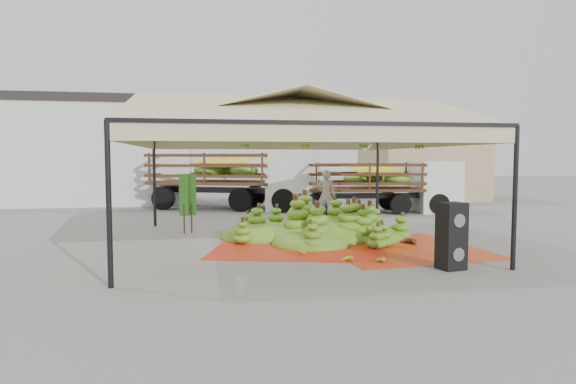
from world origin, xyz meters
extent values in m
plane|color=slate|center=(0.00, 0.00, 0.00)|extent=(90.00, 90.00, 0.00)
cylinder|color=black|center=(-4.00, -4.00, 1.50)|extent=(0.10, 0.10, 3.00)
cylinder|color=black|center=(4.00, -4.00, 1.50)|extent=(0.10, 0.10, 3.00)
cylinder|color=black|center=(-4.00, 4.00, 1.50)|extent=(0.10, 0.10, 3.00)
cylinder|color=black|center=(4.00, 4.00, 1.50)|extent=(0.10, 0.10, 3.00)
pyramid|color=beige|center=(0.00, 0.00, 3.50)|extent=(8.00, 8.00, 1.00)
cube|color=black|center=(0.00, 0.00, 3.00)|extent=(8.00, 8.00, 0.08)
cube|color=beige|center=(0.00, 0.00, 2.82)|extent=(8.00, 8.00, 0.36)
cube|color=silver|center=(-10.00, 14.00, 2.50)|extent=(14.00, 6.00, 5.00)
cube|color=black|center=(-10.00, 14.00, 5.20)|extent=(14.30, 6.30, 0.40)
cube|color=tan|center=(10.00, 13.00, 1.80)|extent=(6.00, 5.00, 3.60)
cube|color=navy|center=(10.00, 13.00, 3.85)|extent=(6.30, 5.30, 0.50)
cube|color=red|center=(0.19, -0.46, 0.01)|extent=(5.27, 5.12, 0.01)
cube|color=#CE5213|center=(2.63, -1.31, 0.01)|extent=(4.24, 4.41, 0.01)
ellipsoid|color=#3B7A19|center=(0.94, 0.60, 0.61)|extent=(6.95, 6.38, 1.21)
ellipsoid|color=gold|center=(1.48, -2.88, 0.09)|extent=(0.43, 0.38, 0.17)
ellipsoid|color=gold|center=(0.80, -2.66, 0.09)|extent=(0.50, 0.49, 0.18)
ellipsoid|color=#592B14|center=(3.13, -0.82, 0.11)|extent=(0.53, 0.46, 0.21)
ellipsoid|color=maroon|center=(3.06, -0.76, 0.11)|extent=(0.62, 0.60, 0.22)
ellipsoid|color=#5A7F1A|center=(-0.06, -1.55, 0.10)|extent=(0.56, 0.53, 0.20)
ellipsoid|color=#4C7117|center=(-1.36, -1.31, 2.62)|extent=(0.24, 0.24, 0.20)
ellipsoid|color=#4C7117|center=(0.14, -1.31, 2.62)|extent=(0.24, 0.24, 0.20)
ellipsoid|color=#4C7117|center=(1.64, -1.31, 2.62)|extent=(0.24, 0.24, 0.20)
ellipsoid|color=#4C7117|center=(3.14, -1.31, 2.62)|extent=(0.24, 0.24, 0.20)
cube|color=black|center=(2.77, -3.70, 0.35)|extent=(0.59, 0.54, 0.70)
cube|color=black|center=(2.77, -3.70, 1.05)|extent=(0.59, 0.54, 0.70)
imported|color=gray|center=(2.13, 4.34, 0.95)|extent=(0.82, 0.70, 1.90)
cube|color=#52341B|center=(-1.82, 9.77, 1.20)|extent=(6.30, 4.57, 0.14)
cube|color=white|center=(1.69, 8.37, 1.32)|extent=(2.85, 3.11, 2.64)
cylinder|color=black|center=(-4.16, 9.47, 0.52)|extent=(1.09, 0.70, 1.03)
cylinder|color=black|center=(-3.31, 11.60, 0.52)|extent=(1.09, 0.70, 1.03)
cylinder|color=black|center=(-0.76, 8.11, 0.52)|extent=(1.09, 0.70, 1.03)
cylinder|color=black|center=(0.09, 10.24, 0.52)|extent=(1.09, 0.70, 1.03)
cylinder|color=black|center=(1.05, 7.39, 0.52)|extent=(1.09, 0.70, 1.03)
cylinder|color=black|center=(1.90, 9.52, 0.52)|extent=(1.09, 0.70, 1.03)
ellipsoid|color=#3D7B19|center=(-1.82, 9.77, 1.78)|extent=(5.02, 3.62, 0.80)
cube|color=yellow|center=(-1.29, 9.56, 2.23)|extent=(2.98, 2.97, 0.29)
cube|color=#4A2818|center=(4.47, 6.91, 1.00)|extent=(4.98, 2.70, 0.11)
cube|color=white|center=(7.60, 6.56, 1.10)|extent=(1.94, 2.27, 2.20)
cylinder|color=black|center=(2.65, 6.14, 0.43)|extent=(0.89, 0.38, 0.86)
cylinder|color=black|center=(2.86, 8.04, 0.43)|extent=(0.89, 0.38, 0.86)
cylinder|color=black|center=(5.69, 5.81, 0.43)|extent=(0.89, 0.38, 0.86)
cylinder|color=black|center=(5.90, 7.71, 0.43)|extent=(0.89, 0.38, 0.86)
cylinder|color=black|center=(7.30, 5.64, 0.43)|extent=(0.89, 0.38, 0.86)
cylinder|color=black|center=(7.51, 7.53, 0.43)|extent=(0.89, 0.38, 0.86)
ellipsoid|color=#3E7718|center=(4.47, 6.91, 1.48)|extent=(3.98, 2.12, 0.67)
cube|color=yellow|center=(4.94, 6.85, 1.86)|extent=(2.10, 2.10, 0.24)
camera|label=1|loc=(-2.32, -12.93, 2.32)|focal=30.00mm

